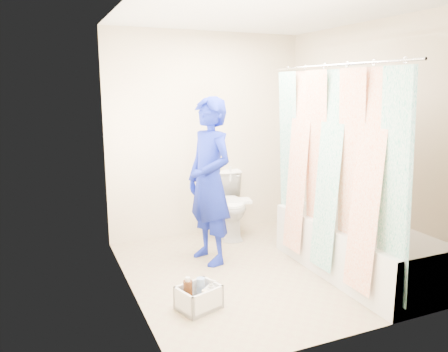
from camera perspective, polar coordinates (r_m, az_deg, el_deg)
name	(u,v)px	position (r m, az deg, el deg)	size (l,w,h in m)	color
floor	(255,270)	(4.40, 4.08, -12.19)	(2.60, 2.60, 0.00)	#9A8E6D
ceiling	(259,13)	(4.07, 4.59, 20.45)	(2.40, 2.60, 0.02)	silver
wall_back	(207,135)	(5.24, -2.28, 5.33)	(2.40, 0.02, 2.40)	beige
wall_front	(348,175)	(2.99, 15.90, 0.16)	(2.40, 0.02, 2.40)	beige
wall_left	(127,157)	(3.67, -12.54, 2.38)	(0.02, 2.60, 2.40)	beige
wall_right	(360,143)	(4.74, 17.34, 4.15)	(0.02, 2.60, 2.40)	beige
bathtub	(355,247)	(4.41, 16.71, -8.81)	(0.70, 1.75, 0.50)	silver
curtain_rod	(336,65)	(3.95, 14.37, 13.85)	(0.02, 0.02, 1.90)	silver
shower_curtain	(330,172)	(4.01, 13.71, 0.49)	(0.06, 1.75, 1.80)	white
toilet	(229,204)	(5.27, 0.63, -3.69)	(0.43, 0.75, 0.77)	silver
tank_lid	(231,201)	(5.13, 0.91, -3.33)	(0.47, 0.20, 0.04)	white
tank_internals	(222,171)	(5.37, -0.27, 0.68)	(0.18, 0.07, 0.25)	black
plumber	(210,181)	(4.37, -1.90, -0.71)	(0.61, 0.40, 1.68)	#101CA8
cleaning_caddy	(200,298)	(3.68, -3.19, -15.59)	(0.39, 0.35, 0.25)	silver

